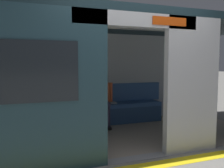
# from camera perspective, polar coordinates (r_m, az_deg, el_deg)

# --- Properties ---
(ground_plane) EXTENTS (60.00, 60.00, 0.00)m
(ground_plane) POSITION_cam_1_polar(r_m,az_deg,el_deg) (3.72, 5.82, -17.41)
(ground_plane) COLOR gray
(platform_edge_strip) EXTENTS (8.00, 0.24, 0.01)m
(platform_edge_strip) POSITION_cam_1_polar(r_m,az_deg,el_deg) (3.47, 8.09, -19.08)
(platform_edge_strip) COLOR yellow
(platform_edge_strip) RESTS_ON ground_plane
(train_car) EXTENTS (6.40, 2.57, 2.24)m
(train_car) POSITION_cam_1_polar(r_m,az_deg,el_deg) (4.45, -1.00, 5.71)
(train_car) COLOR #ADAFB5
(train_car) RESTS_ON ground_plane
(bench_seat) EXTENTS (3.18, 0.44, 0.47)m
(bench_seat) POSITION_cam_1_polar(r_m,az_deg,el_deg) (5.47, -3.57, -6.14)
(bench_seat) COLOR #38609E
(bench_seat) RESTS_ON ground_plane
(person_seated) EXTENTS (0.55, 0.71, 1.20)m
(person_seated) POSITION_cam_1_polar(r_m,az_deg,el_deg) (5.39, -2.61, -2.77)
(person_seated) COLOR #CC5933
(person_seated) RESTS_ON ground_plane
(handbag) EXTENTS (0.26, 0.15, 0.17)m
(handbag) POSITION_cam_1_polar(r_m,az_deg,el_deg) (5.37, -7.45, -4.25)
(handbag) COLOR black
(handbag) RESTS_ON bench_seat
(book) EXTENTS (0.17, 0.23, 0.03)m
(book) POSITION_cam_1_polar(r_m,az_deg,el_deg) (5.65, 0.15, -4.49)
(book) COLOR silver
(book) RESTS_ON bench_seat
(grab_pole_door) EXTENTS (0.04, 0.04, 2.10)m
(grab_pole_door) POSITION_cam_1_polar(r_m,az_deg,el_deg) (3.79, -3.13, -0.52)
(grab_pole_door) COLOR silver
(grab_pole_door) RESTS_ON ground_plane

